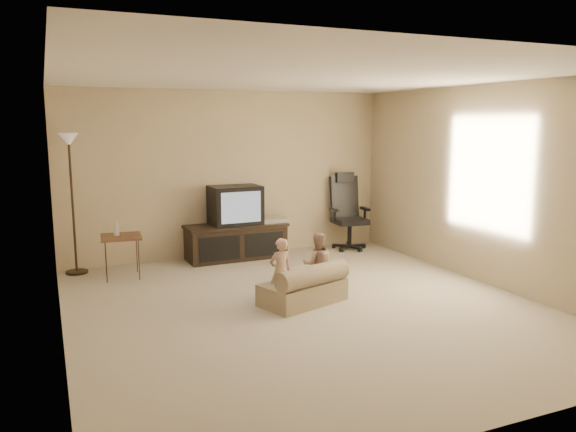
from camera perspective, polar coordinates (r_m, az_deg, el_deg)
name	(u,v)px	position (r m, az deg, el deg)	size (l,w,h in m)	color
floor	(306,308)	(6.29, 1.84, -9.30)	(5.50, 5.50, 0.00)	beige
room_shell	(307,171)	(5.98, 1.92, 4.62)	(5.50, 5.50, 5.50)	white
tv_stand	(236,229)	(8.43, -5.28, -1.28)	(1.55, 0.61, 1.10)	black
office_chair	(348,222)	(9.12, 6.09, -0.58)	(0.62, 0.65, 1.23)	black
side_table	(121,237)	(7.67, -16.64, -2.06)	(0.55, 0.55, 0.76)	brown
floor_lamp	(71,172)	(7.97, -21.22, 4.18)	(0.29, 0.29, 1.89)	#2F2215
child_sofa	(305,288)	(6.37, 1.78, -7.28)	(1.07, 0.81, 0.47)	gray
toddler_left	(281,271)	(6.32, -0.76, -5.63)	(0.28, 0.20, 0.76)	tan
toddler_right	(318,264)	(6.64, 3.02, -4.90)	(0.37, 0.20, 0.75)	tan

